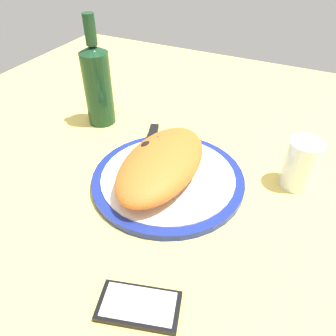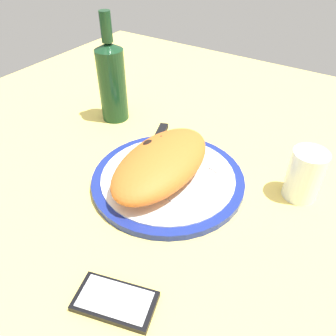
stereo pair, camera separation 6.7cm
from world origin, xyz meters
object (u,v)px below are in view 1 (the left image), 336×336
plate (168,179)px  knife (150,145)px  smartphone (139,306)px  calzone (161,163)px  fork (204,173)px  wine_bottle (97,84)px  water_glass (300,167)px

plate → knife: size_ratio=1.36×
plate → smartphone: (-26.63, -8.31, -0.27)cm
calzone → fork: 9.32cm
calzone → fork: bearing=-58.4°
wine_bottle → knife: bearing=-111.5°
smartphone → water_glass: bearing=-22.4°
calzone → smartphone: calzone is taller
wine_bottle → water_glass: bearing=-94.1°
fork → water_glass: water_glass is taller
calzone → wine_bottle: size_ratio=1.00×
knife → wine_bottle: wine_bottle is taller
calzone → wine_bottle: 30.04cm
calzone → smartphone: size_ratio=2.07×
calzone → fork: (4.60, -7.48, -3.11)cm
fork → smartphone: size_ratio=1.25×
smartphone → wine_bottle: size_ratio=0.48×
plate → fork: fork is taller
knife → smartphone: size_ratio=1.77×
knife → water_glass: 32.28cm
water_glass → fork: bearing=112.1°
fork → water_glass: 18.99cm
fork → smartphone: 30.58cm
smartphone → wine_bottle: wine_bottle is taller
knife → wine_bottle: 21.28cm
wine_bottle → smartphone: bearing=-139.9°
calzone → wine_bottle: (15.25, 25.25, 5.63)cm
knife → smartphone: knife is taller
plate → wine_bottle: bearing=61.1°
fork → wine_bottle: bearing=72.0°
fork → wine_bottle: (10.66, 32.74, 8.74)cm
water_glass → wine_bottle: bearing=85.9°
knife → water_glass: water_glass is taller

